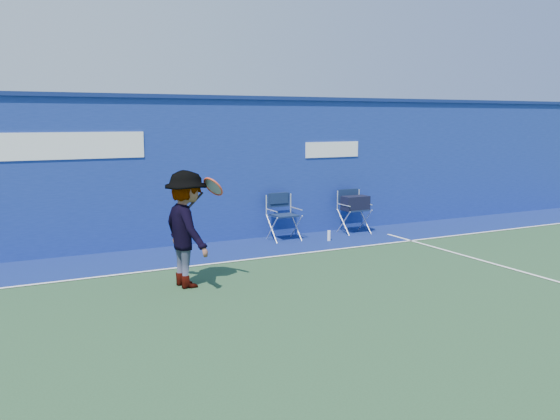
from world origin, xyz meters
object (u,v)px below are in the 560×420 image
directors_chair_right (354,215)px  directors_chair_left (284,225)px  water_bottle (329,236)px  tennis_player (187,229)px

directors_chair_right → directors_chair_left: bearing=179.3°
water_bottle → directors_chair_right: bearing=27.6°
water_bottle → tennis_player: (-3.80, -1.97, 0.80)m
tennis_player → directors_chair_left: bearing=40.1°
water_bottle → tennis_player: bearing=-152.6°
water_bottle → tennis_player: 4.35m
directors_chair_left → water_bottle: directors_chair_left is taller
directors_chair_right → water_bottle: bearing=-152.4°
directors_chair_right → water_bottle: 1.16m
directors_chair_left → directors_chair_right: 1.81m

